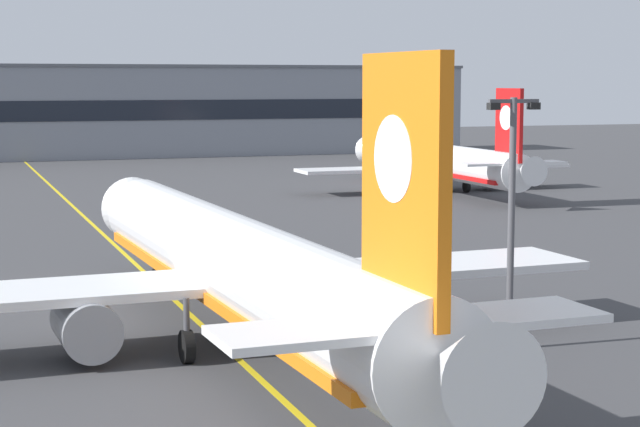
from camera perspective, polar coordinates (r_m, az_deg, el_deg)
The scene contains 5 objects.
ground_plane at distance 36.54m, azimuth -0.71°, elevation -10.42°, with size 400.00×400.00×0.00m, color #3D3D3F.
taxiway_centreline at distance 64.93m, azimuth -9.33°, elevation -2.82°, with size 0.30×180.00×0.01m, color yellow.
airliner_foreground at distance 44.98m, azimuth -4.35°, elevation -2.72°, with size 32.13×41.48×11.65m.
airliner_background at distance 108.27m, azimuth 6.16°, elevation 2.69°, with size 28.09×36.33×10.22m.
apron_lamp_post at distance 44.75m, azimuth 9.91°, elevation -0.23°, with size 2.24×0.90×10.23m.
Camera 1 is at (-11.28, -33.00, 10.90)m, focal length 61.64 mm.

